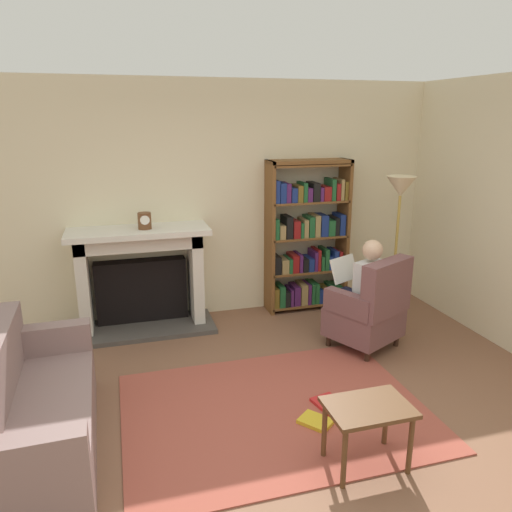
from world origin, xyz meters
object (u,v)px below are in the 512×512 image
(fireplace, at_px, (141,276))
(side_table, at_px, (368,415))
(mantel_clock, at_px, (145,221))
(seated_reader, at_px, (361,288))
(armchair_reading, at_px, (370,309))
(bookshelf, at_px, (307,238))
(sofa_floral, at_px, (30,413))
(floor_lamp, at_px, (400,200))

(fireplace, distance_m, side_table, 3.06)
(mantel_clock, height_order, seated_reader, mantel_clock)
(armchair_reading, height_order, side_table, armchair_reading)
(bookshelf, distance_m, seated_reader, 1.16)
(mantel_clock, distance_m, sofa_floral, 2.32)
(armchair_reading, relative_size, sofa_floral, 0.56)
(fireplace, height_order, seated_reader, fireplace)
(seated_reader, distance_m, side_table, 1.89)
(fireplace, bearing_deg, armchair_reading, -28.72)
(seated_reader, relative_size, floor_lamp, 0.68)
(bookshelf, height_order, sofa_floral, bookshelf)
(fireplace, relative_size, bookshelf, 0.84)
(fireplace, height_order, sofa_floral, fireplace)
(fireplace, relative_size, armchair_reading, 1.57)
(sofa_floral, relative_size, floor_lamp, 1.02)
(bookshelf, bearing_deg, floor_lamp, -42.70)
(side_table, bearing_deg, sofa_floral, 160.93)
(fireplace, xyz_separation_m, side_table, (1.30, -2.77, -0.22))
(armchair_reading, distance_m, seated_reader, 0.23)
(fireplace, distance_m, armchair_reading, 2.48)
(fireplace, bearing_deg, side_table, -64.90)
(fireplace, height_order, armchair_reading, fireplace)
(armchair_reading, relative_size, side_table, 1.73)
(bookshelf, height_order, seated_reader, bookshelf)
(sofa_floral, bearing_deg, seated_reader, -74.34)
(sofa_floral, bearing_deg, bookshelf, -55.83)
(fireplace, xyz_separation_m, bookshelf, (1.97, 0.03, 0.28))
(fireplace, relative_size, side_table, 2.72)
(bookshelf, bearing_deg, sofa_floral, -144.28)
(bookshelf, bearing_deg, fireplace, -179.03)
(bookshelf, bearing_deg, side_table, -103.47)
(sofa_floral, xyz_separation_m, side_table, (2.18, -0.75, 0.07))
(fireplace, distance_m, floor_lamp, 2.94)
(bookshelf, relative_size, floor_lamp, 1.08)
(sofa_floral, height_order, side_table, sofa_floral)
(fireplace, bearing_deg, sofa_floral, -113.63)
(mantel_clock, bearing_deg, sofa_floral, -116.46)
(mantel_clock, xyz_separation_m, side_table, (1.23, -2.67, -0.85))
(seated_reader, distance_m, sofa_floral, 3.16)
(mantel_clock, distance_m, floor_lamp, 2.74)
(armchair_reading, relative_size, floor_lamp, 0.58)
(mantel_clock, height_order, side_table, mantel_clock)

